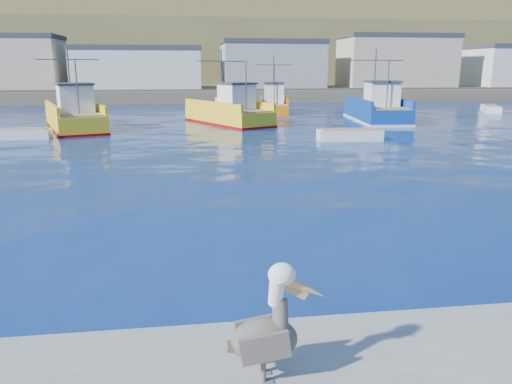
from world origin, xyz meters
TOP-DOWN VIEW (x-y plane):
  - ground at (0.00, 0.00)m, footprint 260.00×260.00m
  - dock_bollards at (0.60, -3.40)m, footprint 36.20×0.20m
  - far_shore at (0.00, 109.20)m, footprint 200.00×81.00m
  - trawler_yellow_a at (-11.94, 30.18)m, footprint 6.67×11.06m
  - trawler_yellow_b at (0.43, 32.30)m, footprint 7.42×10.31m
  - trawler_blue at (13.88, 32.81)m, footprint 5.06×10.89m
  - boat_orange at (5.94, 41.75)m, footprint 4.03×7.89m
  - skiff_mid at (7.54, 21.30)m, footprint 4.34×1.77m
  - skiff_far at (29.44, 39.62)m, footprint 3.11×4.56m
  - skiff_extra at (-14.53, 25.06)m, footprint 3.95×1.49m
  - pelican at (-2.24, -4.65)m, footprint 1.40×0.59m

SIDE VIEW (x-z plane):
  - ground at x=0.00m, z-range 0.00..0.00m
  - skiff_extra at x=-14.53m, z-range -0.15..0.70m
  - skiff_mid at x=7.54m, z-range -0.17..0.76m
  - skiff_far at x=29.44m, z-range -0.17..0.77m
  - dock_bollards at x=0.60m, z-range 0.50..0.80m
  - trawler_yellow_b at x=0.43m, z-range -2.20..4.13m
  - boat_orange at x=5.94m, z-range -1.99..3.99m
  - trawler_yellow_a at x=-11.94m, z-range -2.21..4.20m
  - trawler_blue at x=13.88m, z-range -2.21..4.21m
  - pelican at x=-2.24m, z-range 0.37..2.10m
  - far_shore at x=0.00m, z-range -3.02..20.98m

